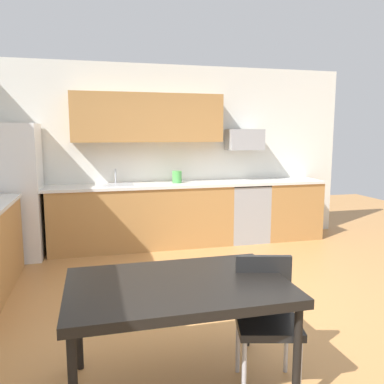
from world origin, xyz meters
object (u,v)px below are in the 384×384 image
oven_range (245,212)px  dining_table (178,291)px  chair_near_table (266,311)px  kettle (177,178)px  microwave (244,140)px  refrigerator (11,192)px

oven_range → dining_table: size_ratio=0.65×
chair_near_table → kettle: bearing=87.8°
oven_range → chair_near_table: 3.62m
oven_range → kettle: 1.23m
microwave → dining_table: (-1.80, -3.44, -0.90)m
refrigerator → chair_near_table: 3.98m
refrigerator → kettle: refrigerator is taller
refrigerator → chair_near_table: bearing=-57.0°
refrigerator → oven_range: bearing=1.4°
microwave → dining_table: size_ratio=0.39×
dining_table → kettle: size_ratio=7.00×
refrigerator → microwave: bearing=3.1°
oven_range → microwave: size_ratio=1.69×
chair_near_table → kettle: kettle is taller
refrigerator → oven_range: 3.41m
refrigerator → kettle: 2.30m
microwave → dining_table: 3.99m
kettle → dining_table: bearing=-101.9°
microwave → oven_range: bearing=-90.0°
oven_range → kettle: kettle is taller
microwave → chair_near_table: bearing=-109.2°
microwave → kettle: 1.22m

